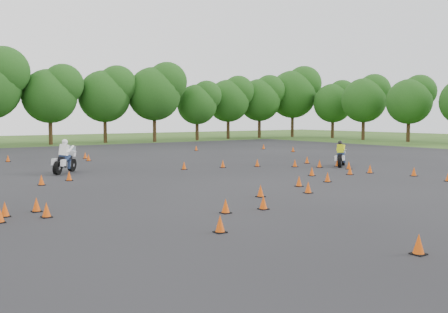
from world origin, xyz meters
name	(u,v)px	position (x,y,z in m)	size (l,w,h in m)	color
ground	(281,192)	(0.00, 0.00, 0.00)	(140.00, 140.00, 0.00)	#2D5119
asphalt_pad	(201,177)	(0.00, 6.00, 0.01)	(62.00, 62.00, 0.00)	black
treeline	(57,101)	(1.82, 35.06, 4.63)	(86.85, 32.34, 11.09)	#1D4814
traffic_cones	(223,175)	(0.40, 4.67, 0.23)	(36.26, 32.79, 0.45)	#DA4B09
rider_yellow	(342,154)	(10.08, 5.59, 0.81)	(2.08, 0.64, 1.60)	#BFCE12
rider_white	(64,156)	(-5.00, 11.94, 0.93)	(2.41, 0.74, 1.86)	white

